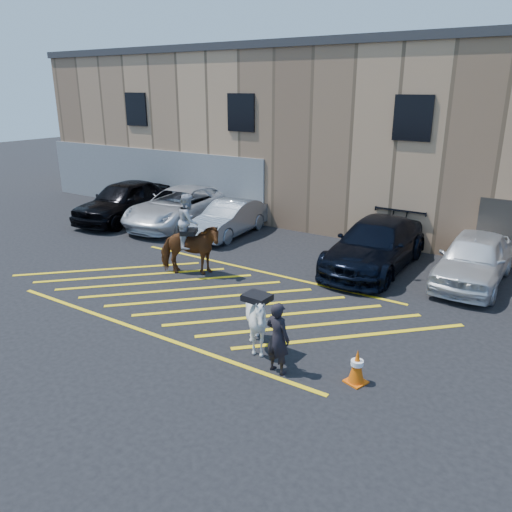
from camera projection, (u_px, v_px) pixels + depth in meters
The scene contains 12 objects.
ground at pixel (218, 294), 14.15m from camera, with size 90.00×90.00×0.00m, color black.
car_black_suv at pixel (124, 201), 21.81m from camera, with size 2.06×5.12×1.74m, color black.
car_white_pickup at pixel (180, 207), 21.10m from camera, with size 2.59×5.62×1.56m, color silver.
car_silver_sedan at pixel (229, 218), 19.65m from camera, with size 1.43×4.09×1.35m, color gray.
car_blue_suv at pixel (375, 245), 16.01m from camera, with size 2.17×5.33×1.55m, color black.
car_white_suv at pixel (474, 259), 14.75m from camera, with size 1.79×4.44×1.51m, color silver.
handler at pixel (278, 338), 10.05m from camera, with size 0.56×0.37×1.54m, color black.
warehouse at pixel (377, 132), 22.50m from camera, with size 32.42×10.20×7.30m.
hatching_zone at pixel (212, 297), 13.91m from camera, with size 12.60×5.12×0.01m.
mounted_bay at pixel (189, 243), 15.35m from camera, with size 2.12×1.70×2.55m.
saddled_white at pixel (257, 321), 10.84m from camera, with size 1.24×1.38×1.46m.
traffic_cone at pixel (357, 366), 9.80m from camera, with size 0.48×0.48×0.73m.
Camera 1 is at (8.05, -10.34, 5.56)m, focal length 35.00 mm.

